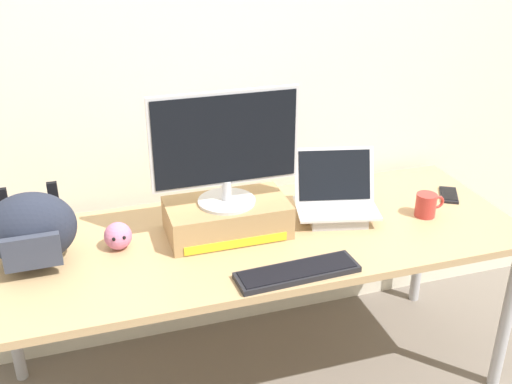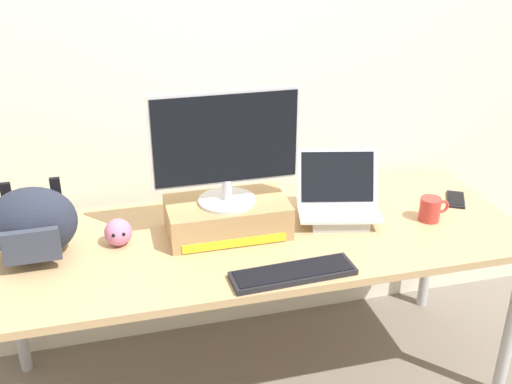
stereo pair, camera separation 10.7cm
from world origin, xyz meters
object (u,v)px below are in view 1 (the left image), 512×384
(toner_box_yellow, at_px, (227,218))
(coffee_mug, at_px, (426,205))
(messenger_backpack, at_px, (31,229))
(cell_phone, at_px, (449,195))
(plush_toy, at_px, (118,236))
(desktop_monitor, at_px, (226,148))
(open_laptop, at_px, (336,205))
(external_keyboard, at_px, (297,272))

(toner_box_yellow, bearing_deg, coffee_mug, -7.51)
(toner_box_yellow, height_order, messenger_backpack, messenger_backpack)
(cell_phone, height_order, plush_toy, plush_toy)
(coffee_mug, bearing_deg, messenger_backpack, 175.81)
(desktop_monitor, height_order, messenger_backpack, desktop_monitor)
(coffee_mug, height_order, cell_phone, coffee_mug)
(toner_box_yellow, distance_m, messenger_backpack, 0.70)
(desktop_monitor, height_order, open_laptop, desktop_monitor)
(messenger_backpack, distance_m, plush_toy, 0.30)
(desktop_monitor, height_order, coffee_mug, desktop_monitor)
(open_laptop, height_order, plush_toy, open_laptop)
(cell_phone, bearing_deg, open_laptop, -147.96)
(desktop_monitor, distance_m, messenger_backpack, 0.73)
(desktop_monitor, xyz_separation_m, external_keyboard, (0.15, -0.35, -0.34))
(toner_box_yellow, bearing_deg, desktop_monitor, -90.18)
(toner_box_yellow, bearing_deg, open_laptop, -0.80)
(desktop_monitor, xyz_separation_m, coffee_mug, (0.80, -0.10, -0.30))
(toner_box_yellow, relative_size, messenger_backpack, 1.46)
(external_keyboard, xyz_separation_m, coffee_mug, (0.65, 0.25, 0.04))
(open_laptop, relative_size, messenger_backpack, 1.16)
(external_keyboard, height_order, coffee_mug, coffee_mug)
(toner_box_yellow, height_order, coffee_mug, toner_box_yellow)
(desktop_monitor, distance_m, coffee_mug, 0.86)
(toner_box_yellow, xyz_separation_m, open_laptop, (0.45, -0.01, -0.01))
(external_keyboard, bearing_deg, open_laptop, 46.90)
(open_laptop, bearing_deg, cell_phone, 16.29)
(desktop_monitor, distance_m, cell_phone, 1.05)
(coffee_mug, bearing_deg, open_laptop, 164.30)
(coffee_mug, distance_m, plush_toy, 1.21)
(desktop_monitor, xyz_separation_m, plush_toy, (-0.41, 0.01, -0.30))
(open_laptop, relative_size, cell_phone, 2.14)
(messenger_backpack, height_order, cell_phone, messenger_backpack)
(external_keyboard, bearing_deg, messenger_backpack, 154.28)
(open_laptop, bearing_deg, desktop_monitor, -167.36)
(toner_box_yellow, bearing_deg, messenger_backpack, 179.65)
(open_laptop, relative_size, external_keyboard, 0.84)
(coffee_mug, bearing_deg, desktop_monitor, 172.57)
(messenger_backpack, xyz_separation_m, plush_toy, (0.29, 0.00, -0.08))
(toner_box_yellow, distance_m, external_keyboard, 0.39)
(toner_box_yellow, bearing_deg, external_keyboard, -67.00)
(coffee_mug, bearing_deg, cell_phone, 33.28)
(toner_box_yellow, height_order, external_keyboard, toner_box_yellow)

